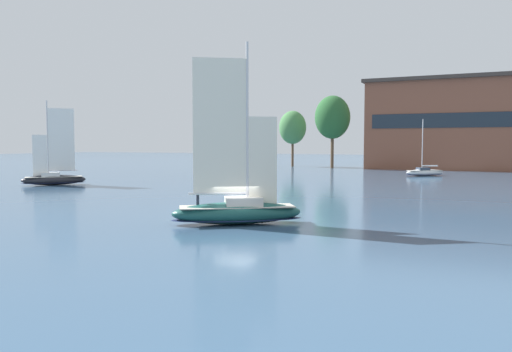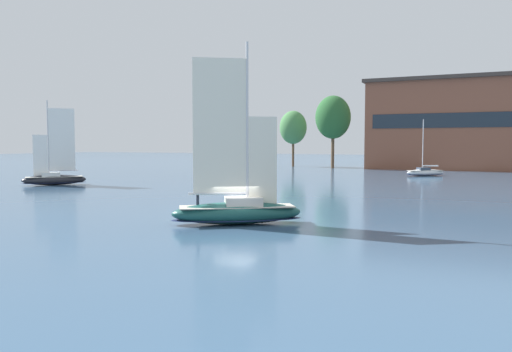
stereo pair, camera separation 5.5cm
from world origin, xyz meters
name	(u,v)px [view 1 (the left image)]	position (x,y,z in m)	size (l,w,h in m)	color
ground_plane	(237,224)	(0.00, 0.00, 0.00)	(400.00, 400.00, 0.00)	#385675
waterfront_building	(451,124)	(8.31, 80.61, 9.22)	(33.66, 16.15, 18.35)	brown
tree_shore_left	(293,128)	(-25.16, 77.47, 8.87)	(6.16, 6.16, 12.67)	brown
tree_shore_right	(332,117)	(-14.91, 74.16, 10.79)	(7.49, 7.49, 15.41)	brown
sailboat_main	(237,209)	(0.01, 0.00, 0.97)	(8.59, 6.83, 11.96)	#194C47
sailboat_moored_near_marina	(425,172)	(5.92, 55.79, 0.63)	(6.36, 5.66, 9.19)	silver
sailboat_moored_mid_channel	(54,178)	(-35.20, 17.56, 0.88)	(6.85, 7.27, 10.74)	#232328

